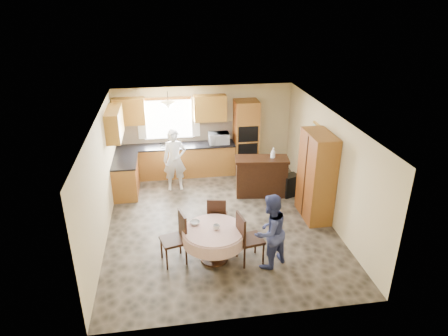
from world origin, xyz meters
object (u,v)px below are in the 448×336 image
at_px(cupboard, 316,176).
at_px(chair_right, 246,236).
at_px(oven_tower, 246,137).
at_px(chair_left, 177,235).
at_px(dining_table, 214,236).
at_px(chair_back, 217,215).
at_px(person_sink, 175,160).
at_px(sideboard, 261,178).
at_px(person_dining, 270,231).

bearing_deg(cupboard, chair_right, -142.44).
distance_m(oven_tower, chair_left, 4.57).
xyz_separation_m(dining_table, chair_left, (-0.71, 0.09, 0.03)).
bearing_deg(cupboard, chair_back, -167.01).
bearing_deg(chair_right, chair_left, 69.54).
relative_size(oven_tower, chair_right, 2.01).
relative_size(dining_table, person_sink, 0.74).
bearing_deg(cupboard, person_sink, 148.63).
height_order(oven_tower, cupboard, oven_tower).
xyz_separation_m(chair_back, chair_right, (0.44, -0.93, 0.05)).
relative_size(oven_tower, person_sink, 1.28).
height_order(oven_tower, chair_right, oven_tower).
distance_m(sideboard, person_dining, 2.94).
distance_m(oven_tower, cupboard, 2.96).
bearing_deg(oven_tower, person_dining, -95.63).
distance_m(cupboard, chair_back, 2.47).
relative_size(chair_right, person_dining, 0.70).
bearing_deg(sideboard, oven_tower, 101.71).
bearing_deg(person_sink, chair_right, -71.42).
relative_size(sideboard, chair_left, 1.29).
distance_m(chair_left, person_dining, 1.78).
distance_m(chair_right, person_sink, 3.61).
bearing_deg(oven_tower, chair_right, -101.28).
bearing_deg(cupboard, sideboard, 127.81).
distance_m(oven_tower, person_sink, 2.25).
bearing_deg(person_dining, dining_table, -49.18).
xyz_separation_m(oven_tower, dining_table, (-1.45, -4.08, -0.52)).
relative_size(cupboard, chair_left, 1.97).
xyz_separation_m(cupboard, dining_table, (-2.52, -1.32, -0.48)).
bearing_deg(chair_back, oven_tower, -98.68).
bearing_deg(person_dining, person_sink, -97.18).
bearing_deg(chair_back, sideboard, -115.30).
relative_size(oven_tower, chair_back, 2.20).
bearing_deg(person_sink, dining_table, -80.51).
xyz_separation_m(cupboard, chair_left, (-3.23, -1.23, -0.45)).
relative_size(sideboard, person_sink, 0.81).
bearing_deg(chair_back, person_dining, 140.58).
distance_m(oven_tower, person_dining, 4.43).
relative_size(chair_left, chair_back, 1.08).
xyz_separation_m(cupboard, person_sink, (-3.14, 1.91, -0.20)).
relative_size(chair_left, chair_right, 0.99).
bearing_deg(chair_right, person_sink, 9.65).
relative_size(cupboard, chair_right, 1.94).
height_order(cupboard, chair_back, cupboard).
distance_m(dining_table, chair_right, 0.63).
bearing_deg(sideboard, dining_table, -113.51).
distance_m(dining_table, chair_left, 0.71).
xyz_separation_m(cupboard, chair_right, (-1.91, -1.47, -0.44)).
height_order(chair_left, person_dining, person_dining).
bearing_deg(dining_table, chair_back, 77.96).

